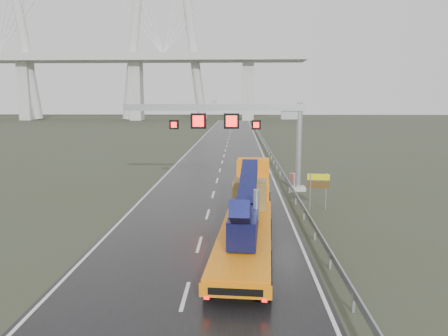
{
  "coord_description": "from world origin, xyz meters",
  "views": [
    {
      "loc": [
        2.04,
        -17.61,
        7.44
      ],
      "look_at": [
        1.09,
        9.3,
        3.2
      ],
      "focal_mm": 35.0,
      "sensor_mm": 36.0,
      "label": 1
    }
  ],
  "objects_px": {
    "sign_gantry": "(240,122)",
    "striped_barrier": "(293,180)",
    "heavy_haul_truck": "(249,204)",
    "exit_sign_pair": "(318,184)"
  },
  "relations": [
    {
      "from": "heavy_haul_truck",
      "to": "sign_gantry",
      "type": "bearing_deg",
      "value": 96.55
    },
    {
      "from": "sign_gantry",
      "to": "heavy_haul_truck",
      "type": "bearing_deg",
      "value": -87.4
    },
    {
      "from": "heavy_haul_truck",
      "to": "striped_barrier",
      "type": "distance_m",
      "value": 13.68
    },
    {
      "from": "sign_gantry",
      "to": "exit_sign_pair",
      "type": "xyz_separation_m",
      "value": [
        5.27,
        -6.55,
        -3.83
      ]
    },
    {
      "from": "heavy_haul_truck",
      "to": "exit_sign_pair",
      "type": "height_order",
      "value": "heavy_haul_truck"
    },
    {
      "from": "exit_sign_pair",
      "to": "sign_gantry",
      "type": "bearing_deg",
      "value": 134.16
    },
    {
      "from": "heavy_haul_truck",
      "to": "exit_sign_pair",
      "type": "relative_size",
      "value": 6.71
    },
    {
      "from": "heavy_haul_truck",
      "to": "exit_sign_pair",
      "type": "distance_m",
      "value": 6.68
    },
    {
      "from": "striped_barrier",
      "to": "sign_gantry",
      "type": "bearing_deg",
      "value": -142.74
    },
    {
      "from": "sign_gantry",
      "to": "striped_barrier",
      "type": "height_order",
      "value": "sign_gantry"
    }
  ]
}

